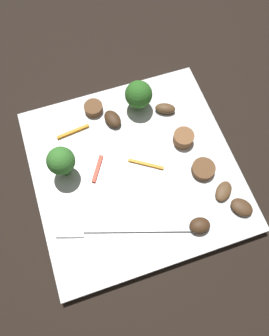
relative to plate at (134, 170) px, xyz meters
name	(u,v)px	position (x,y,z in m)	size (l,w,h in m)	color
ground_plane	(134,172)	(0.00, 0.00, -0.01)	(1.40, 1.40, 0.00)	black
plate	(134,170)	(0.00, 0.00, 0.00)	(0.27, 0.27, 0.01)	white
fork	(116,230)	(0.05, 0.07, 0.01)	(0.17, 0.07, 0.00)	silver
broccoli_floret_0	(139,95)	(-0.04, -0.09, 0.04)	(0.04, 0.04, 0.05)	#347525
broccoli_floret_1	(61,161)	(0.09, -0.02, 0.04)	(0.04, 0.04, 0.05)	#408630
sausage_slice_0	(183,138)	(-0.08, -0.02, 0.01)	(0.03, 0.03, 0.02)	brown
sausage_slice_1	(203,169)	(-0.09, 0.03, 0.01)	(0.03, 0.03, 0.01)	brown
sausage_slice_2	(94,108)	(0.03, -0.11, 0.01)	(0.03, 0.03, 0.01)	brown
mushroom_0	(242,207)	(-0.11, 0.10, 0.01)	(0.03, 0.02, 0.01)	#4C331E
mushroom_1	(113,119)	(0.01, -0.08, 0.01)	(0.03, 0.02, 0.01)	#422B19
mushroom_2	(165,108)	(-0.07, -0.07, 0.01)	(0.03, 0.02, 0.01)	brown
mushroom_3	(200,226)	(-0.05, 0.10, 0.01)	(0.03, 0.02, 0.01)	#422B19
mushroom_4	(224,191)	(-0.10, 0.07, 0.01)	(0.03, 0.02, 0.01)	brown
pepper_strip_0	(73,132)	(0.07, -0.08, 0.01)	(0.05, 0.00, 0.00)	orange
pepper_strip_1	(145,163)	(-0.02, 0.00, 0.01)	(0.05, 0.00, 0.00)	orange
pepper_strip_2	(97,169)	(0.05, -0.01, 0.01)	(0.04, 0.01, 0.00)	red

